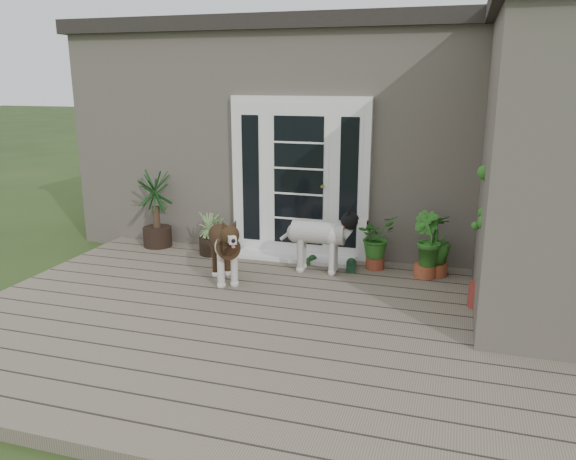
# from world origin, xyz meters

# --- Properties ---
(deck) EXTENTS (6.20, 4.60, 0.12)m
(deck) POSITION_xyz_m (0.00, 0.40, 0.06)
(deck) COLOR #6B5B4C
(deck) RESTS_ON ground
(house_main) EXTENTS (7.40, 4.00, 3.10)m
(house_main) POSITION_xyz_m (0.00, 4.65, 1.55)
(house_main) COLOR #665E54
(house_main) RESTS_ON ground
(roof_main) EXTENTS (7.60, 4.20, 0.20)m
(roof_main) POSITION_xyz_m (0.00, 4.65, 3.20)
(roof_main) COLOR #2D2826
(roof_main) RESTS_ON house_main
(house_wing) EXTENTS (1.60, 2.40, 3.10)m
(house_wing) POSITION_xyz_m (2.90, 1.50, 1.55)
(house_wing) COLOR #665E54
(house_wing) RESTS_ON ground
(door_unit) EXTENTS (1.90, 0.14, 2.15)m
(door_unit) POSITION_xyz_m (-0.20, 2.60, 1.19)
(door_unit) COLOR white
(door_unit) RESTS_ON deck
(door_step) EXTENTS (1.60, 0.40, 0.05)m
(door_step) POSITION_xyz_m (-0.20, 2.40, 0.14)
(door_step) COLOR white
(door_step) RESTS_ON deck
(brindle_dog) EXTENTS (0.80, 0.94, 0.74)m
(brindle_dog) POSITION_xyz_m (-0.76, 1.30, 0.49)
(brindle_dog) COLOR #3E2816
(brindle_dog) RESTS_ON deck
(white_dog) EXTENTS (0.90, 0.41, 0.74)m
(white_dog) POSITION_xyz_m (0.22, 1.99, 0.49)
(white_dog) COLOR white
(white_dog) RESTS_ON deck
(spider_plant) EXTENTS (0.71, 0.71, 0.67)m
(spider_plant) POSITION_xyz_m (-1.36, 2.29, 0.45)
(spider_plant) COLOR #8EA364
(spider_plant) RESTS_ON deck
(yucca) EXTENTS (1.02, 1.02, 1.12)m
(yucca) POSITION_xyz_m (-2.29, 2.40, 0.68)
(yucca) COLOR black
(yucca) RESTS_ON deck
(herb_a) EXTENTS (0.69, 0.69, 0.63)m
(herb_a) POSITION_xyz_m (0.90, 2.32, 0.44)
(herb_a) COLOR #225A19
(herb_a) RESTS_ON deck
(herb_b) EXTENTS (0.56, 0.56, 0.60)m
(herb_b) POSITION_xyz_m (1.53, 2.17, 0.42)
(herb_b) COLOR #1C621E
(herb_b) RESTS_ON deck
(herb_c) EXTENTS (0.58, 0.58, 0.63)m
(herb_c) POSITION_xyz_m (1.64, 2.30, 0.44)
(herb_c) COLOR #185419
(herb_c) RESTS_ON deck
(sapling) EXTENTS (0.63, 0.63, 1.80)m
(sapling) POSITION_xyz_m (2.21, 1.38, 1.02)
(sapling) COLOR #285E1A
(sapling) RESTS_ON deck
(clog_left) EXTENTS (0.21, 0.36, 0.10)m
(clog_left) POSITION_xyz_m (0.61, 2.18, 0.17)
(clog_left) COLOR black
(clog_left) RESTS_ON deck
(clog_right) EXTENTS (0.21, 0.30, 0.08)m
(clog_right) POSITION_xyz_m (0.04, 2.26, 0.16)
(clog_right) COLOR #153616
(clog_right) RESTS_ON deck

